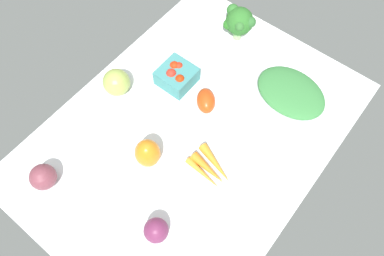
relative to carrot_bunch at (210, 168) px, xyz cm
name	(u,v)px	position (x,y,z in cm)	size (l,w,h in cm)	color
tablecloth	(192,133)	(6.66, 12.10, -2.37)	(104.00, 76.00, 2.00)	white
carrot_bunch	(210,168)	(0.00, 0.00, 0.00)	(9.73, 14.32, 2.93)	orange
bell_pepper_orange	(148,153)	(-8.82, 15.90, 3.70)	(7.33, 7.33, 10.14)	orange
heirloom_tomato_green	(117,82)	(3.68, 40.29, 2.99)	(8.72, 8.72, 8.72)	#9EB352
leafy_greens_clump	(291,92)	(36.39, -4.65, 0.84)	(23.27, 17.52, 4.40)	#3A8040
broccoli_head	(239,21)	(46.08, 23.15, 6.71)	(10.19, 11.40, 12.78)	#98D07F
roma_tomato	(206,101)	(16.58, 14.42, 1.55)	(8.59, 5.84, 5.84)	#D24414
red_onion_center	(156,230)	(-23.57, 0.04, 1.98)	(6.69, 6.69, 6.69)	#712A52
berry_basket	(177,76)	(18.17, 27.64, 1.85)	(10.93, 10.93, 6.95)	teal
red_onion_near_basket	(43,177)	(-32.07, 34.35, 2.38)	(7.50, 7.50, 7.50)	brown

